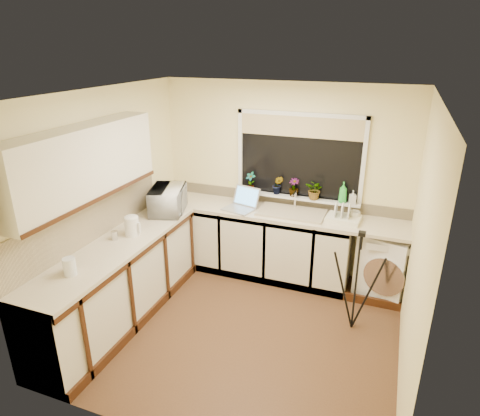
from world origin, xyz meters
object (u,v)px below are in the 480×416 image
(plant_a, at_px, (251,182))
(soap_bottle_green, at_px, (343,192))
(kettle, at_px, (132,226))
(glass_jug, at_px, (70,267))
(laptop, at_px, (242,203))
(plant_b, at_px, (278,185))
(steel_jar, at_px, (115,235))
(tripod, at_px, (357,282))
(plant_d, at_px, (315,190))
(microwave, at_px, (168,200))
(cup_left, at_px, (70,267))
(dish_rack, at_px, (343,219))
(cup_back, at_px, (354,216))
(plant_c, at_px, (294,187))
(washing_machine, at_px, (385,264))
(soap_bottle_clear, at_px, (353,197))

(plant_a, relative_size, soap_bottle_green, 1.02)
(kettle, relative_size, glass_jug, 1.24)
(laptop, bearing_deg, plant_a, 98.86)
(glass_jug, bearing_deg, kettle, 87.84)
(plant_b, bearing_deg, steel_jar, -129.49)
(tripod, height_order, plant_a, plant_a)
(soap_bottle_green, bearing_deg, plant_d, -177.76)
(microwave, relative_size, cup_left, 6.51)
(dish_rack, xyz_separation_m, plant_b, (-0.88, 0.25, 0.24))
(laptop, bearing_deg, plant_d, 30.40)
(cup_back, xyz_separation_m, cup_left, (-2.31, -2.17, -0.01))
(tripod, bearing_deg, cup_left, -126.84)
(laptop, xyz_separation_m, plant_d, (0.87, 0.25, 0.21))
(steel_jar, distance_m, cup_back, 2.76)
(plant_c, height_order, cup_back, plant_c)
(kettle, relative_size, plant_b, 0.85)
(plant_c, relative_size, cup_left, 2.61)
(dish_rack, relative_size, steel_jar, 3.92)
(washing_machine, distance_m, plant_b, 1.62)
(dish_rack, height_order, plant_a, plant_a)
(tripod, bearing_deg, plant_c, 158.15)
(microwave, bearing_deg, soap_bottle_clear, -90.49)
(glass_jug, height_order, plant_d, plant_d)
(glass_jug, xyz_separation_m, cup_back, (2.26, 2.23, -0.03))
(dish_rack, relative_size, cup_left, 4.41)
(steel_jar, height_order, cup_back, cup_back)
(dish_rack, height_order, plant_b, plant_b)
(microwave, relative_size, plant_b, 2.34)
(glass_jug, bearing_deg, plant_a, 69.04)
(plant_b, bearing_deg, soap_bottle_green, -1.14)
(soap_bottle_green, height_order, cup_back, soap_bottle_green)
(tripod, height_order, soap_bottle_clear, soap_bottle_clear)
(dish_rack, bearing_deg, cup_left, -131.86)
(steel_jar, xyz_separation_m, plant_d, (1.82, 1.59, 0.23))
(microwave, distance_m, cup_left, 1.62)
(tripod, xyz_separation_m, cup_back, (-0.16, 0.85, 0.39))
(washing_machine, distance_m, plant_a, 1.94)
(plant_b, bearing_deg, glass_jug, -117.88)
(laptop, bearing_deg, steel_jar, -110.93)
(kettle, distance_m, cup_back, 2.58)
(dish_rack, xyz_separation_m, microwave, (-2.08, -0.47, 0.13))
(laptop, distance_m, plant_a, 0.33)
(soap_bottle_clear, bearing_deg, plant_c, 177.94)
(plant_b, bearing_deg, microwave, -149.15)
(dish_rack, relative_size, glass_jug, 2.32)
(laptop, xyz_separation_m, microwave, (-0.82, -0.44, 0.09))
(steel_jar, height_order, plant_d, plant_d)
(tripod, bearing_deg, steel_jar, -141.12)
(soap_bottle_green, bearing_deg, washing_machine, -15.75)
(kettle, distance_m, tripod, 2.46)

